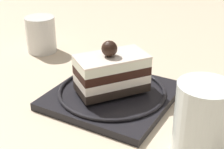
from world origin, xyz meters
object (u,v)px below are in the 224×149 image
(fork, at_px, (97,70))
(drink_glass_far, at_px, (41,36))
(cake_slice, at_px, (112,72))
(drink_glass_near, at_px, (201,127))
(dessert_plate, at_px, (112,94))

(fork, xyz_separation_m, drink_glass_far, (-0.20, 0.04, 0.02))
(drink_glass_far, bearing_deg, cake_slice, -16.92)
(fork, relative_size, drink_glass_far, 1.29)
(fork, bearing_deg, drink_glass_far, 169.58)
(cake_slice, relative_size, fork, 1.28)
(fork, height_order, drink_glass_near, drink_glass_near)
(fork, xyz_separation_m, drink_glass_near, (0.26, -0.10, 0.03))
(cake_slice, distance_m, fork, 0.09)
(fork, distance_m, drink_glass_far, 0.21)
(dessert_plate, height_order, drink_glass_near, drink_glass_near)
(fork, bearing_deg, cake_slice, -33.23)
(dessert_plate, xyz_separation_m, fork, (-0.07, 0.04, 0.01))
(drink_glass_near, bearing_deg, fork, 159.24)
(drink_glass_near, bearing_deg, drink_glass_far, 163.66)
(fork, bearing_deg, dessert_plate, -32.65)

